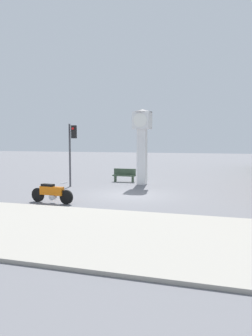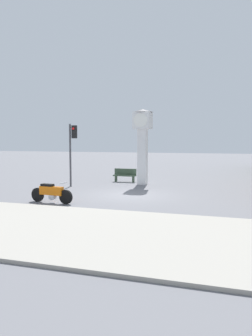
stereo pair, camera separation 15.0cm
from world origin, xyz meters
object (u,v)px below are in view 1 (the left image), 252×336
object	(u,v)px
bench	(124,175)
traffic_light	(72,143)
clock_tower	(142,135)
motorcycle	(52,193)

from	to	relation	value
bench	traffic_light	bearing A→B (deg)	-125.71
traffic_light	bench	size ratio (longest dim) A/B	2.46
clock_tower	traffic_light	world-z (taller)	clock_tower
clock_tower	traffic_light	xyz separation A→B (m)	(-3.91, -2.38, -0.57)
bench	clock_tower	bearing A→B (deg)	-31.68
motorcycle	traffic_light	bearing A→B (deg)	112.23
motorcycle	clock_tower	xyz separation A→B (m)	(2.41, 7.54, 2.80)
motorcycle	clock_tower	distance (m)	8.39
clock_tower	motorcycle	bearing A→B (deg)	-107.71
clock_tower	bench	bearing A→B (deg)	148.32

